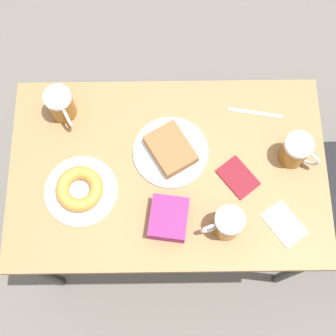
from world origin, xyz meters
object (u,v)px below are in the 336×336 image
at_px(napkin_folded, 284,224).
at_px(blue_pouch, 170,218).
at_px(beer_mug_center, 61,105).
at_px(plate_with_donut, 80,190).
at_px(passport_near_edge, 238,177).
at_px(fork, 255,113).
at_px(plate_with_cake, 171,150).
at_px(beer_mug_right, 227,224).
at_px(beer_mug_left, 296,151).

bearing_deg(napkin_folded, blue_pouch, -92.61).
bearing_deg(beer_mug_center, plate_with_donut, 14.10).
relative_size(napkin_folded, passport_near_edge, 1.02).
relative_size(beer_mug_center, napkin_folded, 0.79).
height_order(napkin_folded, fork, same).
distance_m(plate_with_cake, plate_with_donut, 0.32).
height_order(fork, blue_pouch, blue_pouch).
distance_m(beer_mug_right, fork, 0.42).
relative_size(beer_mug_right, passport_near_edge, 0.85).
relative_size(beer_mug_left, fork, 0.65).
bearing_deg(napkin_folded, plate_with_cake, -124.73).
distance_m(plate_with_cake, fork, 0.32).
distance_m(beer_mug_left, blue_pouch, 0.46).
xyz_separation_m(beer_mug_center, beer_mug_right, (0.40, 0.53, 0.00)).
relative_size(beer_mug_center, fork, 0.67).
relative_size(beer_mug_right, fork, 0.70).
distance_m(plate_with_donut, passport_near_edge, 0.51).
height_order(beer_mug_center, blue_pouch, beer_mug_center).
xyz_separation_m(beer_mug_left, passport_near_edge, (0.07, -0.18, -0.05)).
relative_size(plate_with_cake, plate_with_donut, 1.06).
height_order(napkin_folded, blue_pouch, blue_pouch).
height_order(beer_mug_left, fork, beer_mug_left).
distance_m(beer_mug_center, napkin_folded, 0.82).
bearing_deg(beer_mug_right, fork, 162.66).
bearing_deg(blue_pouch, passport_near_edge, 121.85).
height_order(plate_with_donut, napkin_folded, plate_with_donut).
relative_size(beer_mug_left, passport_near_edge, 0.78).
distance_m(plate_with_donut, beer_mug_left, 0.70).
xyz_separation_m(napkin_folded, fork, (-0.38, -0.06, -0.00)).
relative_size(plate_with_cake, beer_mug_left, 2.07).
relative_size(plate_with_cake, fork, 1.34).
relative_size(napkin_folded, blue_pouch, 1.07).
relative_size(beer_mug_right, napkin_folded, 0.83).
distance_m(beer_mug_center, fork, 0.65).
bearing_deg(beer_mug_left, napkin_folded, -11.32).
height_order(plate_with_cake, beer_mug_left, beer_mug_left).
xyz_separation_m(beer_mug_left, beer_mug_center, (-0.17, -0.76, 0.00)).
relative_size(fork, passport_near_edge, 1.21).
xyz_separation_m(plate_with_donut, passport_near_edge, (-0.04, 0.51, -0.02)).
bearing_deg(plate_with_cake, napkin_folded, 55.27).
height_order(passport_near_edge, blue_pouch, blue_pouch).
distance_m(plate_with_donut, beer_mug_right, 0.47).
bearing_deg(napkin_folded, beer_mug_right, -87.42).
bearing_deg(napkin_folded, beer_mug_left, 168.68).
relative_size(plate_with_donut, beer_mug_right, 1.80).
bearing_deg(plate_with_donut, beer_mug_right, 74.87).
xyz_separation_m(plate_with_cake, beer_mug_center, (-0.15, -0.36, 0.04)).
height_order(plate_with_cake, plate_with_donut, plate_with_donut).
bearing_deg(passport_near_edge, blue_pouch, -58.15).
distance_m(fork, passport_near_edge, 0.24).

